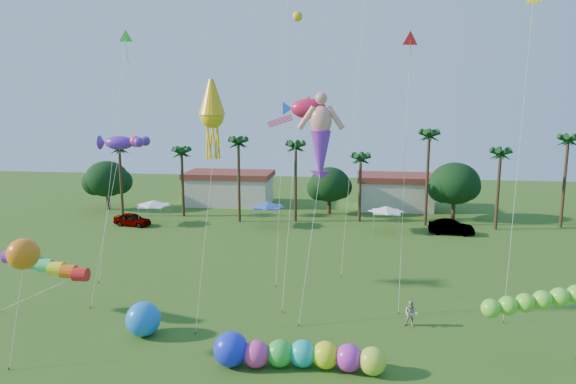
# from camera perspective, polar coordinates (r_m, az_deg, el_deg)

# --- Properties ---
(tree_line) EXTENTS (69.46, 8.91, 11.00)m
(tree_line) POSITION_cam_1_polar(r_m,az_deg,el_deg) (67.67, 6.77, 0.87)
(tree_line) COLOR #3A2819
(tree_line) RESTS_ON ground
(buildings_row) EXTENTS (35.00, 7.00, 4.00)m
(buildings_row) POSITION_cam_1_polar(r_m,az_deg,el_deg) (74.33, 1.67, -0.03)
(buildings_row) COLOR beige
(buildings_row) RESTS_ON ground
(tent_row) EXTENTS (31.00, 4.00, 0.60)m
(tent_row) POSITION_cam_1_polar(r_m,az_deg,el_deg) (61.26, -2.35, -1.46)
(tent_row) COLOR white
(tent_row) RESTS_ON ground
(car_a) EXTENTS (4.84, 2.69, 1.56)m
(car_a) POSITION_cam_1_polar(r_m,az_deg,el_deg) (65.33, -16.91, -2.94)
(car_a) COLOR #4C4C54
(car_a) RESTS_ON ground
(car_b) EXTENTS (5.14, 2.16, 1.65)m
(car_b) POSITION_cam_1_polar(r_m,az_deg,el_deg) (61.32, 17.69, -3.75)
(car_b) COLOR #4C4C54
(car_b) RESTS_ON ground
(spectator_b) EXTENTS (1.04, 0.91, 1.81)m
(spectator_b) POSITION_cam_1_polar(r_m,az_deg,el_deg) (36.05, 13.49, -13.02)
(spectator_b) COLOR #ACA88F
(spectator_b) RESTS_ON ground
(caterpillar_inflatable) EXTENTS (9.75, 2.24, 1.99)m
(caterpillar_inflatable) POSITION_cam_1_polar(r_m,az_deg,el_deg) (30.24, 0.48, -17.56)
(caterpillar_inflatable) COLOR #D6388F
(caterpillar_inflatable) RESTS_ON ground
(blue_ball) EXTENTS (2.22, 2.22, 2.22)m
(blue_ball) POSITION_cam_1_polar(r_m,az_deg,el_deg) (35.07, -15.79, -13.43)
(blue_ball) COLOR blue
(blue_ball) RESTS_ON ground
(rainbow_tube) EXTENTS (8.81, 1.91, 3.87)m
(rainbow_tube) POSITION_cam_1_polar(r_m,az_deg,el_deg) (38.38, -24.27, -8.25)
(rainbow_tube) COLOR red
(rainbow_tube) RESTS_ON ground
(green_worm) EXTENTS (9.97, 2.10, 3.89)m
(green_worm) POSITION_cam_1_polar(r_m,az_deg,el_deg) (32.03, 21.60, -11.94)
(green_worm) COLOR #66DE31
(green_worm) RESTS_ON ground
(orange_ball_kite) EXTENTS (2.22, 2.93, 7.13)m
(orange_ball_kite) POSITION_cam_1_polar(r_m,az_deg,el_deg) (33.27, -27.34, -6.14)
(orange_ball_kite) COLOR orange
(orange_ball_kite) RESTS_ON ground
(merman_kite) EXTENTS (2.76, 5.28, 14.98)m
(merman_kite) POSITION_cam_1_polar(r_m,az_deg,el_deg) (36.48, 3.65, 5.59)
(merman_kite) COLOR #E29280
(merman_kite) RESTS_ON ground
(fish_kite) EXTENTS (4.27, 6.73, 15.20)m
(fish_kite) POSITION_cam_1_polar(r_m,az_deg,el_deg) (40.09, 2.30, 9.24)
(fish_kite) COLOR red
(fish_kite) RESTS_ON ground
(squid_kite) EXTENTS (2.10, 4.84, 16.44)m
(squid_kite) POSITION_cam_1_polar(r_m,az_deg,el_deg) (35.17, -8.43, 8.31)
(squid_kite) COLOR yellow
(squid_kite) RESTS_ON ground
(lobster_kite) EXTENTS (4.51, 6.72, 12.47)m
(lobster_kite) POSITION_cam_1_polar(r_m,az_deg,el_deg) (42.42, -18.24, 5.21)
(lobster_kite) COLOR #6023B1
(lobster_kite) RESTS_ON ground
(delta_kite_red) EXTENTS (1.36, 4.11, 19.87)m
(delta_kite_red) POSITION_cam_1_polar(r_m,az_deg,el_deg) (39.14, 13.42, 15.75)
(delta_kite_red) COLOR red
(delta_kite_red) RESTS_ON ground
(delta_kite_yellow) EXTENTS (1.87, 3.47, 22.14)m
(delta_kite_yellow) POSITION_cam_1_polar(r_m,az_deg,el_deg) (39.71, 25.54, 18.06)
(delta_kite_yellow) COLOR yellow
(delta_kite_yellow) RESTS_ON ground
(delta_kite_green) EXTENTS (2.48, 4.09, 20.77)m
(delta_kite_green) POSITION_cam_1_polar(r_m,az_deg,el_deg) (46.39, -17.62, 15.68)
(delta_kite_green) COLOR #36E739
(delta_kite_green) RESTS_ON ground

